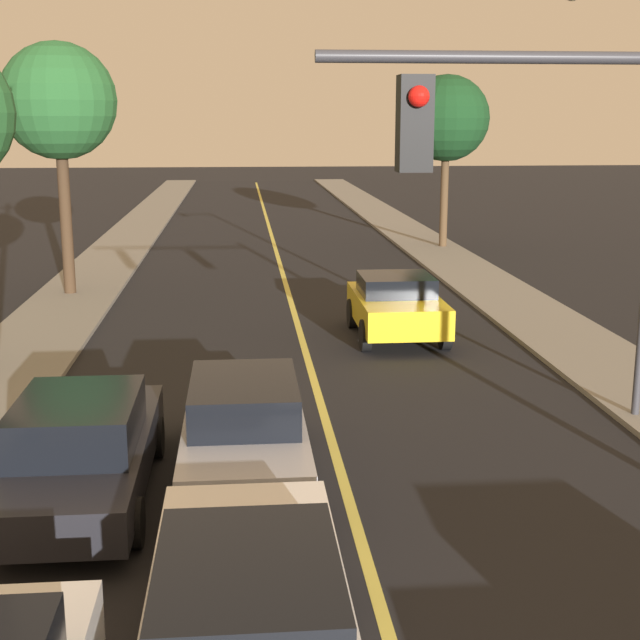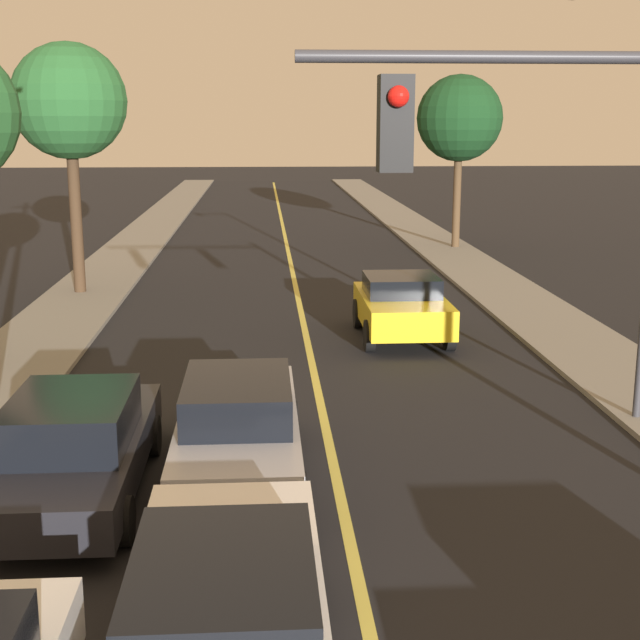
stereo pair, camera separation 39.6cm
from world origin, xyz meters
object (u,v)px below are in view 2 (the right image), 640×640
object	(u,v)px
car_near_lane_front	(225,625)
tree_left_near	(69,103)
car_near_lane_second	(238,428)
car_far_oncoming	(402,306)
tree_right_near	(459,119)
streetlamp_right	(634,146)
car_outer_lane_second	(75,446)

from	to	relation	value
car_near_lane_front	tree_left_near	world-z (taller)	tree_left_near
car_near_lane_second	tree_left_near	world-z (taller)	tree_left_near
car_near_lane_second	car_far_oncoming	size ratio (longest dim) A/B	1.27
car_far_oncoming	tree_right_near	distance (m)	16.34
car_near_lane_second	tree_right_near	distance (m)	25.46
streetlamp_right	tree_left_near	xyz separation A→B (m)	(-11.71, 12.52, 0.91)
car_far_oncoming	streetlamp_right	bearing A→B (deg)	113.19
car_far_oncoming	streetlamp_right	xyz separation A→B (m)	(2.77, -6.46, 4.00)
car_near_lane_front	tree_left_near	distance (m)	21.11
car_near_lane_front	tree_left_near	xyz separation A→B (m)	(-5.17, 19.86, 4.93)
streetlamp_right	tree_left_near	size ratio (longest dim) A/B	1.00
tree_left_near	tree_right_near	bearing A→B (deg)	33.57
tree_left_near	car_far_oncoming	bearing A→B (deg)	-34.13
car_near_lane_front	streetlamp_right	bearing A→B (deg)	48.31
car_near_lane_front	car_far_oncoming	bearing A→B (deg)	74.74
tree_left_near	tree_right_near	size ratio (longest dim) A/B	1.06
streetlamp_right	tree_right_near	world-z (taller)	streetlamp_right
car_far_oncoming	streetlamp_right	world-z (taller)	streetlamp_right
car_near_lane_front	car_outer_lane_second	bearing A→B (deg)	115.64
car_outer_lane_second	tree_right_near	xyz separation A→B (m)	(10.63, 24.11, 4.50)
car_near_lane_front	car_near_lane_second	xyz separation A→B (m)	(0.00, 5.21, 0.02)
car_near_lane_front	tree_left_near	size ratio (longest dim) A/B	0.68
tree_left_near	tree_right_near	world-z (taller)	tree_left_near
car_near_lane_front	car_near_lane_second	bearing A→B (deg)	90.00
tree_right_near	car_far_oncoming	bearing A→B (deg)	-106.99
car_far_oncoming	tree_left_near	distance (m)	11.86
car_near_lane_second	tree_left_near	bearing A→B (deg)	109.43
tree_right_near	car_outer_lane_second	bearing A→B (deg)	-113.79
car_far_oncoming	tree_left_near	xyz separation A→B (m)	(-8.94, 6.06, 4.91)
car_near_lane_front	tree_left_near	bearing A→B (deg)	104.59
car_near_lane_second	car_far_oncoming	distance (m)	9.38
car_near_lane_second	tree_left_near	xyz separation A→B (m)	(-5.17, 14.65, 4.90)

